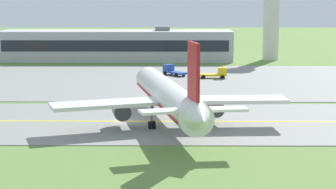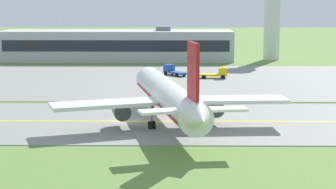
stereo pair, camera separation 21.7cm
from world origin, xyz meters
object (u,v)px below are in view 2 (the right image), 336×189
Objects in this scene: airplane_lead at (169,96)px; control_tower at (273,4)px; service_truck_fuel at (217,73)px; service_truck_catering at (172,70)px.

control_tower is (27.62, 86.48, 11.32)m from airplane_lead.
service_truck_fuel is 10.92m from service_truck_catering.
airplane_lead reaches higher than service_truck_fuel.
airplane_lead is at bearing -90.37° from service_truck_catering.
airplane_lead is at bearing -107.71° from control_tower.
service_truck_fuel and service_truck_catering have the same top height.
service_truck_fuel is (9.99, 47.94, -2.95)m from airplane_lead.
control_tower is at bearing 72.29° from airplane_lead.
service_truck_catering is (0.35, 53.07, -2.95)m from airplane_lead.
airplane_lead is at bearing -101.77° from service_truck_fuel.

